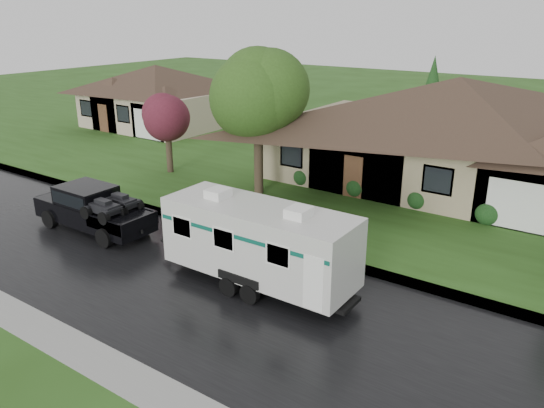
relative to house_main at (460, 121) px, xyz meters
The scene contains 11 objects.
ground 14.48m from the house_main, 99.41° to the right, with size 140.00×140.00×0.00m, color #284B17.
road 16.40m from the house_main, 98.24° to the right, with size 140.00×8.00×0.01m, color black.
curb 12.32m from the house_main, 101.19° to the right, with size 140.00×0.50×0.15m, color gray.
lawn 4.36m from the house_main, 153.11° to the left, with size 140.00×26.00×0.15m, color #284B17.
house_main is the anchor object (origin of this frame).
house_far 24.17m from the house_main, behind, with size 10.80×8.64×5.80m.
tree_left_green 10.49m from the house_main, 138.17° to the right, with size 4.27×4.27×7.07m.
tree_red 15.69m from the house_main, 154.44° to the right, with size 2.83×2.83×4.69m.
shrub_row 5.42m from the house_main, 93.69° to the right, with size 13.60×1.00×1.00m.
pickup_truck 18.42m from the house_main, 126.87° to the right, with size 5.71×2.17×1.90m.
travel_trailer 14.87m from the house_main, 98.35° to the right, with size 7.04×2.47×3.16m.
Camera 1 is at (9.65, -13.74, 8.80)m, focal length 35.00 mm.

